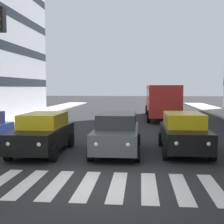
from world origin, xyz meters
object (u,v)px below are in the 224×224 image
(car_2, at_px, (117,133))
(bus_behind_traffic, at_px, (161,98))
(car_3, at_px, (43,133))
(car_1, at_px, (184,132))

(car_2, height_order, bus_behind_traffic, bus_behind_traffic)
(bus_behind_traffic, bearing_deg, car_3, 68.50)
(car_3, bearing_deg, bus_behind_traffic, -111.50)
(car_1, distance_m, car_2, 2.94)
(car_1, bearing_deg, car_2, 8.77)
(car_1, relative_size, bus_behind_traffic, 0.42)
(car_1, height_order, bus_behind_traffic, bus_behind_traffic)
(car_1, bearing_deg, bus_behind_traffic, -90.00)
(car_3, relative_size, bus_behind_traffic, 0.42)
(car_3, bearing_deg, car_1, -173.59)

